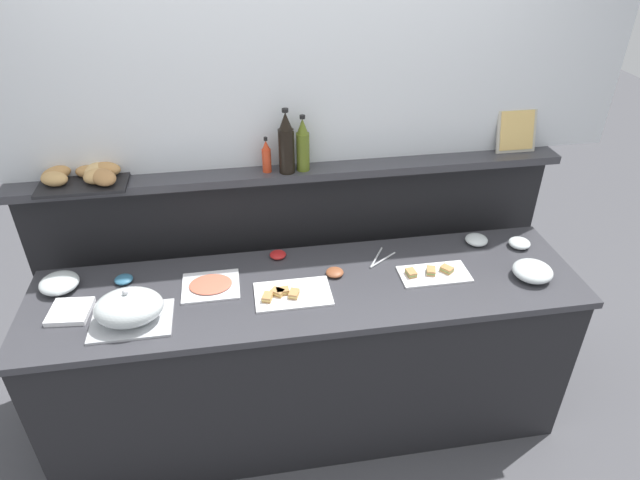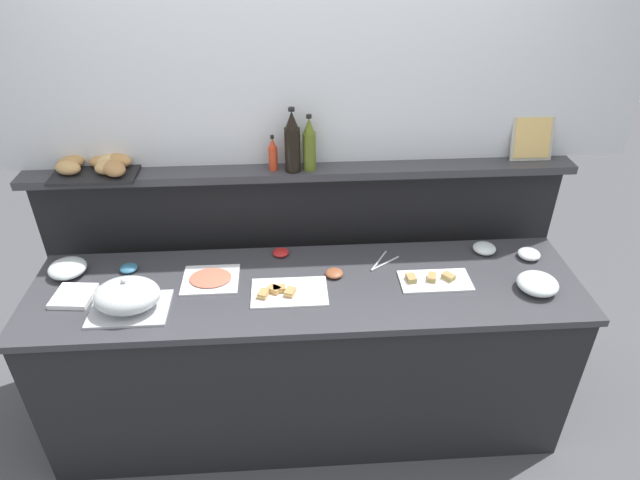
# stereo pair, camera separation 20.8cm
# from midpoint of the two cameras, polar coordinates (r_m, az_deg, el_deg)

# --- Properties ---
(ground_plane) EXTENTS (12.00, 12.00, 0.00)m
(ground_plane) POSITION_cam_midpoint_polar(r_m,az_deg,el_deg) (3.61, -4.09, -10.73)
(ground_plane) COLOR #4C4C51
(buffet_counter) EXTENTS (2.57, 0.66, 0.92)m
(buffet_counter) POSITION_cam_midpoint_polar(r_m,az_deg,el_deg) (2.86, -3.19, -12.17)
(buffet_counter) COLOR black
(buffet_counter) RESTS_ON ground_plane
(back_ledge_unit) EXTENTS (2.73, 0.22, 1.32)m
(back_ledge_unit) POSITION_cam_midpoint_polar(r_m,az_deg,el_deg) (3.10, -4.40, -2.58)
(back_ledge_unit) COLOR black
(back_ledge_unit) RESTS_ON ground_plane
(upper_wall_panel) EXTENTS (3.33, 0.08, 1.28)m
(upper_wall_panel) POSITION_cam_midpoint_polar(r_m,az_deg,el_deg) (2.61, -5.69, 21.09)
(upper_wall_panel) COLOR silver
(upper_wall_panel) RESTS_ON back_ledge_unit
(sandwich_platter_rear) EXTENTS (0.33, 0.17, 0.04)m
(sandwich_platter_rear) POSITION_cam_midpoint_polar(r_m,az_deg,el_deg) (2.65, 9.46, -3.51)
(sandwich_platter_rear) COLOR white
(sandwich_platter_rear) RESTS_ON buffet_counter
(sandwich_platter_side) EXTENTS (0.35, 0.21, 0.04)m
(sandwich_platter_side) POSITION_cam_midpoint_polar(r_m,az_deg,el_deg) (2.50, -5.53, -5.66)
(sandwich_platter_side) COLOR white
(sandwich_platter_side) RESTS_ON buffet_counter
(cold_cuts_platter) EXTENTS (0.26, 0.23, 0.02)m
(cold_cuts_platter) POSITION_cam_midpoint_polar(r_m,az_deg,el_deg) (2.61, -13.53, -4.66)
(cold_cuts_platter) COLOR silver
(cold_cuts_platter) RESTS_ON buffet_counter
(serving_cloche) EXTENTS (0.34, 0.24, 0.17)m
(serving_cloche) POSITION_cam_midpoint_polar(r_m,az_deg,el_deg) (2.48, -21.51, -6.72)
(serving_cloche) COLOR #B7BABF
(serving_cloche) RESTS_ON buffet_counter
(glass_bowl_large) EXTENTS (0.12, 0.12, 0.05)m
(glass_bowl_large) POSITION_cam_midpoint_polar(r_m,az_deg,el_deg) (2.93, 13.97, -0.06)
(glass_bowl_large) COLOR silver
(glass_bowl_large) RESTS_ON buffet_counter
(glass_bowl_medium) EXTENTS (0.19, 0.19, 0.07)m
(glass_bowl_medium) POSITION_cam_midpoint_polar(r_m,az_deg,el_deg) (2.74, 19.16, -3.18)
(glass_bowl_medium) COLOR silver
(glass_bowl_medium) RESTS_ON buffet_counter
(glass_bowl_small) EXTENTS (0.11, 0.11, 0.04)m
(glass_bowl_small) POSITION_cam_midpoint_polar(r_m,az_deg,el_deg) (2.96, 18.11, -0.39)
(glass_bowl_small) COLOR silver
(glass_bowl_small) RESTS_ON buffet_counter
(glass_bowl_extra) EXTENTS (0.18, 0.18, 0.07)m
(glass_bowl_extra) POSITION_cam_midpoint_polar(r_m,az_deg,el_deg) (2.83, -27.36, -4.10)
(glass_bowl_extra) COLOR silver
(glass_bowl_extra) RESTS_ON buffet_counter
(condiment_bowl_cream) EXTENTS (0.08, 0.08, 0.03)m
(condiment_bowl_cream) POSITION_cam_midpoint_polar(r_m,az_deg,el_deg) (2.76, -6.56, -1.58)
(condiment_bowl_cream) COLOR red
(condiment_bowl_cream) RESTS_ON buffet_counter
(condiment_bowl_dark) EXTENTS (0.08, 0.08, 0.03)m
(condiment_bowl_dark) POSITION_cam_midpoint_polar(r_m,az_deg,el_deg) (2.62, -0.75, -3.44)
(condiment_bowl_dark) COLOR brown
(condiment_bowl_dark) RESTS_ON buffet_counter
(condiment_bowl_teal) EXTENTS (0.08, 0.08, 0.03)m
(condiment_bowl_teal) POSITION_cam_midpoint_polar(r_m,az_deg,el_deg) (2.77, -21.76, -3.88)
(condiment_bowl_teal) COLOR teal
(condiment_bowl_teal) RESTS_ON buffet_counter
(serving_tongs) EXTENTS (0.16, 0.16, 0.01)m
(serving_tongs) POSITION_cam_midpoint_polar(r_m,az_deg,el_deg) (2.73, 3.99, -2.05)
(serving_tongs) COLOR #B7BABF
(serving_tongs) RESTS_ON buffet_counter
(napkin_stack) EXTENTS (0.19, 0.19, 0.02)m
(napkin_stack) POSITION_cam_midpoint_polar(r_m,az_deg,el_deg) (2.67, -26.58, -6.72)
(napkin_stack) COLOR white
(napkin_stack) RESTS_ON buffet_counter
(olive_oil_bottle) EXTENTS (0.06, 0.06, 0.28)m
(olive_oil_bottle) POSITION_cam_midpoint_polar(r_m,az_deg,el_deg) (2.66, -4.07, 9.66)
(olive_oil_bottle) COLOR #56661E
(olive_oil_bottle) RESTS_ON back_ledge_unit
(wine_bottle_dark) EXTENTS (0.08, 0.08, 0.32)m
(wine_bottle_dark) POSITION_cam_midpoint_polar(r_m,az_deg,el_deg) (2.63, -5.82, 9.80)
(wine_bottle_dark) COLOR black
(wine_bottle_dark) RESTS_ON back_ledge_unit
(hot_sauce_bottle) EXTENTS (0.04, 0.04, 0.18)m
(hot_sauce_bottle) POSITION_cam_midpoint_polar(r_m,az_deg,el_deg) (2.68, -7.82, 8.50)
(hot_sauce_bottle) COLOR red
(hot_sauce_bottle) RESTS_ON back_ledge_unit
(bread_basket) EXTENTS (0.40, 0.27, 0.08)m
(bread_basket) POSITION_cam_midpoint_polar(r_m,az_deg,el_deg) (2.82, -25.25, 6.01)
(bread_basket) COLOR black
(bread_basket) RESTS_ON back_ledge_unit
(framed_picture) EXTENTS (0.21, 0.07, 0.22)m
(framed_picture) POSITION_cam_midpoint_polar(r_m,az_deg,el_deg) (3.01, 17.85, 10.75)
(framed_picture) COLOR #B2AD9E
(framed_picture) RESTS_ON back_ledge_unit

